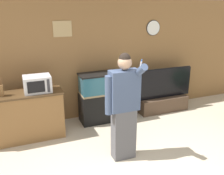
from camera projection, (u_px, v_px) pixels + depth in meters
wall_back_paneled at (86, 61)px, 5.50m from camera, size 10.00×0.08×2.60m
counter_island at (23, 116)px, 4.73m from camera, size 1.53×0.55×0.93m
microwave at (37, 84)px, 4.64m from camera, size 0.49×0.39×0.30m
aquarium_on_stand at (103, 97)px, 5.50m from camera, size 1.05×0.46×1.10m
tv_on_stand at (163, 99)px, 6.07m from camera, size 1.48×0.40×1.07m
person_standing at (124, 106)px, 3.99m from camera, size 0.57×0.43×1.80m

